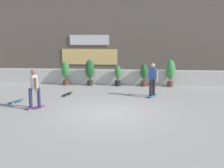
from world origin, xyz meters
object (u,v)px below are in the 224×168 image
(potted_plant_3, at_px, (144,74))
(skater_by_wall_right, at_px, (152,78))
(skateboard_aside, at_px, (16,101))
(skater_far_right, at_px, (34,87))
(potted_plant_2, at_px, (118,75))
(potted_plant_1, at_px, (90,70))
(skateboard_near_camera, at_px, (67,94))
(potted_plant_0, at_px, (66,72))
(potted_plant_4, at_px, (170,71))

(potted_plant_3, bearing_deg, skater_by_wall_right, -82.80)
(skater_by_wall_right, xyz_separation_m, skateboard_aside, (-6.36, -1.63, -0.88))
(skateboard_aside, bearing_deg, skater_far_right, -36.83)
(potted_plant_2, height_order, skateboard_aside, potted_plant_2)
(potted_plant_1, xyz_separation_m, skater_far_right, (-1.54, -5.20, 0.02))
(skater_far_right, height_order, skateboard_near_camera, skater_far_right)
(potted_plant_1, bearing_deg, skater_by_wall_right, -36.42)
(skater_by_wall_right, bearing_deg, skateboard_aside, -165.66)
(potted_plant_2, relative_size, skater_far_right, 0.73)
(potted_plant_2, height_order, potted_plant_3, potted_plant_3)
(skater_by_wall_right, distance_m, skater_far_right, 5.72)
(skater_by_wall_right, distance_m, skateboard_aside, 6.63)
(potted_plant_2, relative_size, skateboard_aside, 1.53)
(potted_plant_1, height_order, skateboard_aside, potted_plant_1)
(potted_plant_3, distance_m, skater_far_right, 7.07)
(potted_plant_1, distance_m, skater_far_right, 5.42)
(potted_plant_0, relative_size, potted_plant_4, 0.91)
(potted_plant_4, bearing_deg, potted_plant_0, 180.00)
(potted_plant_0, height_order, skater_by_wall_right, skater_by_wall_right)
(potted_plant_0, height_order, skateboard_near_camera, potted_plant_0)
(skateboard_aside, bearing_deg, potted_plant_2, 43.62)
(skater_by_wall_right, distance_m, skateboard_near_camera, 4.42)
(skateboard_near_camera, bearing_deg, potted_plant_2, 47.49)
(potted_plant_3, bearing_deg, potted_plant_1, -180.00)
(potted_plant_1, bearing_deg, skateboard_near_camera, -105.90)
(skater_by_wall_right, xyz_separation_m, skater_far_right, (-5.11, -2.57, 0.00))
(skateboard_near_camera, bearing_deg, potted_plant_4, 25.66)
(potted_plant_2, relative_size, potted_plant_4, 0.78)
(potted_plant_0, xyz_separation_m, skater_by_wall_right, (5.06, -2.64, 0.12))
(potted_plant_2, height_order, skater_far_right, skater_far_right)
(potted_plant_0, relative_size, skateboard_aside, 1.78)
(potted_plant_3, height_order, skateboard_near_camera, potted_plant_3)
(potted_plant_0, relative_size, potted_plant_1, 0.91)
(skater_by_wall_right, height_order, skateboard_near_camera, skater_by_wall_right)
(potted_plant_3, height_order, potted_plant_4, potted_plant_4)
(potted_plant_0, height_order, potted_plant_3, potted_plant_0)
(skater_far_right, bearing_deg, potted_plant_3, 47.43)
(potted_plant_2, xyz_separation_m, skateboard_near_camera, (-2.44, -2.67, -0.60))
(skater_far_right, bearing_deg, potted_plant_0, 89.46)
(potted_plant_2, bearing_deg, potted_plant_3, 0.00)
(potted_plant_0, xyz_separation_m, potted_plant_3, (4.73, 0.00, -0.08))
(potted_plant_0, bearing_deg, potted_plant_2, 0.00)
(potted_plant_2, bearing_deg, skateboard_near_camera, -132.51)
(potted_plant_1, relative_size, skater_by_wall_right, 0.93)
(potted_plant_4, bearing_deg, skater_by_wall_right, -114.73)
(potted_plant_0, xyz_separation_m, skater_far_right, (-0.05, -5.20, 0.12))
(potted_plant_3, bearing_deg, potted_plant_2, -180.00)
(skateboard_aside, bearing_deg, potted_plant_0, 73.03)
(potted_plant_0, relative_size, potted_plant_3, 1.07)
(potted_plant_4, bearing_deg, skater_far_right, -140.57)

